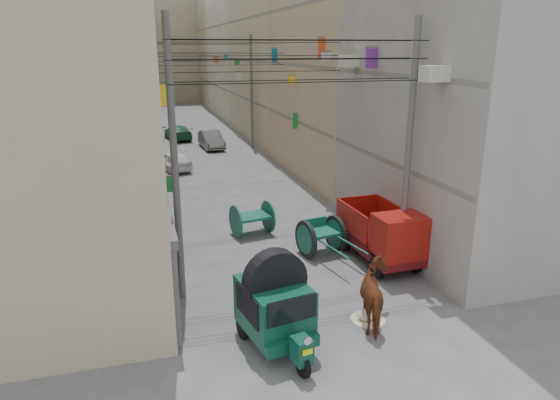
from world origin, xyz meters
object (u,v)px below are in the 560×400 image
object	(u,v)px
second_cart	(252,218)
distant_car_grey	(211,140)
auto_rickshaw	(275,304)
mini_truck	(386,238)
distant_car_white	(173,161)
horse	(378,296)
tonga_cart	(321,236)
feed_sack	(368,315)
distant_car_green	(177,132)

from	to	relation	value
second_cart	distant_car_grey	size ratio (longest dim) A/B	0.43
auto_rickshaw	distant_car_grey	size ratio (longest dim) A/B	0.73
mini_truck	distant_car_white	xyz separation A→B (m)	(-5.83, 16.08, -0.41)
distant_car_white	mini_truck	bearing A→B (deg)	91.64
auto_rickshaw	horse	world-z (taller)	auto_rickshaw
tonga_cart	feed_sack	size ratio (longest dim) A/B	5.23
distant_car_white	distant_car_grey	xyz separation A→B (m)	(3.27, 6.21, 0.06)
horse	distant_car_green	size ratio (longest dim) A/B	0.49
auto_rickshaw	second_cart	xyz separation A→B (m)	(1.18, 7.67, -0.45)
distant_car_white	second_cart	bearing A→B (deg)	82.00
distant_car_grey	distant_car_white	bearing A→B (deg)	-121.03
horse	distant_car_white	xyz separation A→B (m)	(-3.85, 19.44, -0.26)
tonga_cart	second_cart	bearing A→B (deg)	115.58
mini_truck	feed_sack	size ratio (longest dim) A/B	6.28
distant_car_grey	second_cart	bearing A→B (deg)	-96.73
mini_truck	distant_car_grey	xyz separation A→B (m)	(-2.56, 22.29, -0.35)
tonga_cart	horse	xyz separation A→B (m)	(-0.25, -4.91, 0.14)
tonga_cart	distant_car_grey	size ratio (longest dim) A/B	0.80
tonga_cart	mini_truck	bearing A→B (deg)	-53.20
distant_car_green	tonga_cart	bearing A→B (deg)	84.49
distant_car_grey	distant_car_green	bearing A→B (deg)	112.40
mini_truck	distant_car_white	bearing A→B (deg)	108.01
auto_rickshaw	second_cart	world-z (taller)	auto_rickshaw
auto_rickshaw	horse	size ratio (longest dim) A/B	1.44
distant_car_white	distant_car_grey	distance (m)	7.01
mini_truck	distant_car_white	distance (m)	17.11
feed_sack	distant_car_green	bearing A→B (deg)	94.95
tonga_cart	distant_car_white	size ratio (longest dim) A/B	0.92
auto_rickshaw	distant_car_green	bearing A→B (deg)	79.22
distant_car_white	feed_sack	bearing A→B (deg)	82.75
distant_car_grey	auto_rickshaw	bearing A→B (deg)	-98.30
horse	distant_car_green	distance (m)	30.16
horse	distant_car_grey	xyz separation A→B (m)	(-0.58, 25.64, -0.19)
mini_truck	distant_car_grey	world-z (taller)	mini_truck
distant_car_grey	mini_truck	bearing A→B (deg)	-86.70
mini_truck	distant_car_grey	bearing A→B (deg)	94.64
second_cart	tonga_cart	bearing A→B (deg)	-63.68
distant_car_green	auto_rickshaw	bearing A→B (deg)	77.50
tonga_cart	auto_rickshaw	bearing A→B (deg)	-132.64
feed_sack	distant_car_grey	bearing A→B (deg)	91.06
tonga_cart	distant_car_green	distance (m)	25.30
distant_car_green	second_cart	bearing A→B (deg)	80.38
mini_truck	distant_car_green	bearing A→B (deg)	98.02
distant_car_white	distant_car_green	distance (m)	10.66
second_cart	distant_car_grey	bearing A→B (deg)	75.97
mini_truck	distant_car_green	world-z (taller)	mini_truck
second_cart	horse	world-z (taller)	horse
auto_rickshaw	tonga_cart	xyz separation A→B (m)	(3.11, 5.10, -0.45)
second_cart	distant_car_white	xyz separation A→B (m)	(-2.17, 11.96, -0.11)
horse	distant_car_green	bearing A→B (deg)	-69.64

